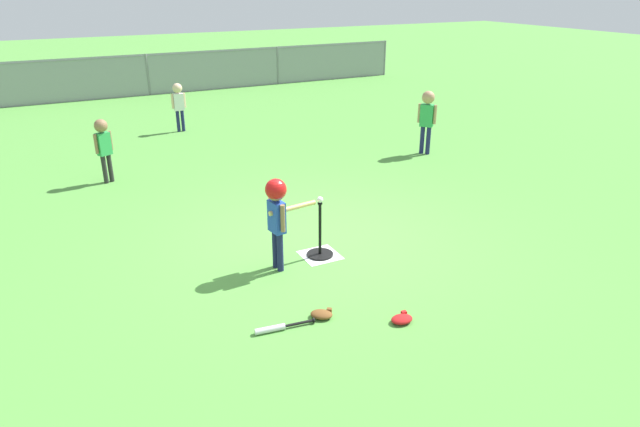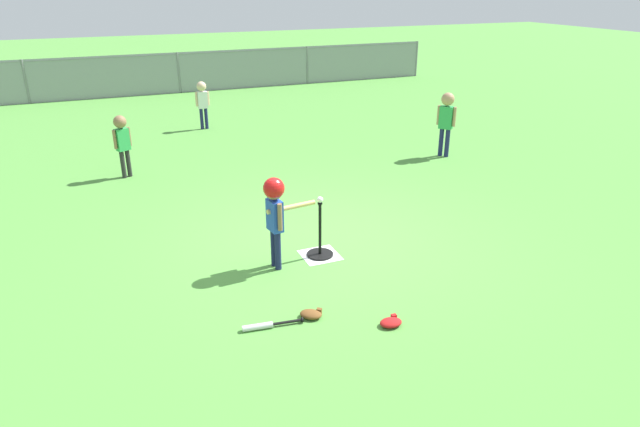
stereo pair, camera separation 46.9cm
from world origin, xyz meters
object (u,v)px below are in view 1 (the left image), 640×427
spare_bat_silver (276,328)px  batter_child (277,206)px  fielder_near_left (178,101)px  fielder_deep_left (103,142)px  batting_tee (320,247)px  glove_by_plate (322,314)px  glove_near_bats (402,319)px  fielder_near_right (427,114)px  baseball_on_tee (320,200)px

spare_bat_silver → batter_child: bearing=65.7°
fielder_near_left → fielder_deep_left: (-1.89, -2.76, 0.00)m
batting_tee → fielder_deep_left: size_ratio=0.65×
glove_by_plate → glove_near_bats: bearing=-33.1°
batter_child → fielder_deep_left: 4.22m
fielder_near_right → glove_near_bats: size_ratio=5.19×
fielder_near_left → batter_child: bearing=-94.8°
baseball_on_tee → batter_child: bearing=-172.3°
baseball_on_tee → fielder_near_left: bearing=90.0°
fielder_near_left → glove_by_plate: fielder_near_left is taller
fielder_near_left → fielder_deep_left: 3.35m
batter_child → fielder_near_left: (0.57, 6.77, -0.11)m
glove_near_bats → glove_by_plate: bearing=146.9°
batter_child → fielder_deep_left: (-1.32, 4.01, -0.10)m
baseball_on_tee → fielder_deep_left: 4.36m
batter_child → spare_bat_silver: (-0.51, -1.13, -0.75)m
fielder_near_left → spare_bat_silver: bearing=-97.8°
fielder_deep_left → glove_by_plate: (1.29, -5.13, -0.64)m
batter_child → glove_by_plate: (-0.02, -1.13, -0.74)m
spare_bat_silver → glove_near_bats: size_ratio=2.59×
batting_tee → fielder_near_right: fielder_near_right is taller
glove_near_bats → fielder_deep_left: bearing=109.3°
baseball_on_tee → fielder_near_right: 4.71m
glove_by_plate → baseball_on_tee: bearing=63.7°
fielder_near_right → fielder_deep_left: (-5.61, 1.04, -0.09)m
fielder_near_right → glove_by_plate: size_ratio=4.39×
glove_by_plate → batting_tee: bearing=63.7°
batting_tee → batter_child: bearing=-172.3°
batting_tee → glove_near_bats: bearing=-87.8°
glove_by_plate → glove_near_bats: 0.78m
fielder_near_left → fielder_near_right: (3.72, -3.80, 0.10)m
batter_child → fielder_near_right: (4.29, 2.97, -0.01)m
fielder_near_right → glove_by_plate: 5.99m
batting_tee → fielder_deep_left: bearing=115.7°
spare_bat_silver → baseball_on_tee: bearing=48.1°
glove_by_plate → batter_child: bearing=88.8°
baseball_on_tee → fielder_near_right: bearing=37.8°
batter_child → glove_by_plate: batter_child is taller
fielder_near_left → glove_by_plate: size_ratio=3.84×
batting_tee → baseball_on_tee: size_ratio=9.29×
batter_child → fielder_near_right: bearing=34.6°
glove_by_plate → spare_bat_silver: bearing=-179.5°
fielder_deep_left → glove_near_bats: fielder_deep_left is taller
batter_child → fielder_near_left: batter_child is taller
fielder_deep_left → glove_by_plate: 5.33m
spare_bat_silver → glove_by_plate: bearing=0.5°
fielder_deep_left → glove_by_plate: size_ratio=3.86×
batting_tee → fielder_near_left: bearing=90.0°
batting_tee → batter_child: (-0.57, -0.08, 0.67)m
batting_tee → spare_bat_silver: 1.62m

